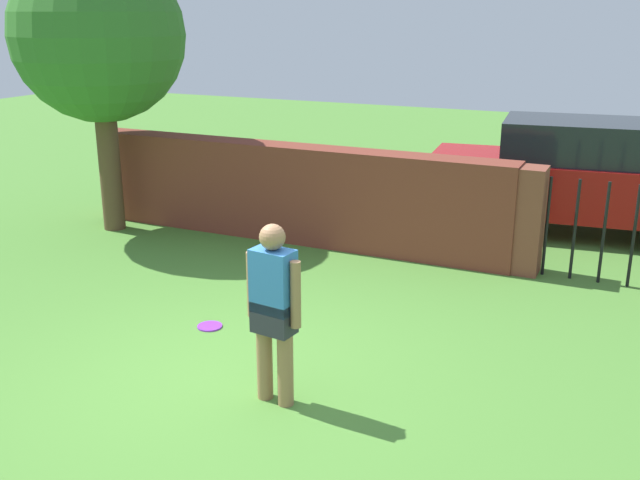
{
  "coord_description": "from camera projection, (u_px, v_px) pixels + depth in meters",
  "views": [
    {
      "loc": [
        3.35,
        -5.19,
        3.29
      ],
      "look_at": [
        0.29,
        1.39,
        1.0
      ],
      "focal_mm": 41.01,
      "sensor_mm": 36.0,
      "label": 1
    }
  ],
  "objects": [
    {
      "name": "brick_wall",
      "position": [
        288.0,
        193.0,
        10.79
      ],
      "size": [
        6.68,
        0.5,
        1.42
      ],
      "primitive_type": "cube",
      "color": "brown",
      "rests_on": "ground"
    },
    {
      "name": "frisbee_purple",
      "position": [
        210.0,
        326.0,
        7.93
      ],
      "size": [
        0.27,
        0.27,
        0.02
      ],
      "primitive_type": "cylinder",
      "color": "purple",
      "rests_on": "ground"
    },
    {
      "name": "person",
      "position": [
        274.0,
        306.0,
        6.17
      ],
      "size": [
        0.54,
        0.26,
        1.62
      ],
      "rotation": [
        0.0,
        0.0,
        3.01
      ],
      "color": "#9E704C",
      "rests_on": "ground"
    },
    {
      "name": "fence_gate",
      "position": [
        619.0,
        231.0,
        8.96
      ],
      "size": [
        2.7,
        0.44,
        1.4
      ],
      "color": "brown",
      "rests_on": "ground"
    },
    {
      "name": "ground_plane",
      "position": [
        229.0,
        378.0,
        6.82
      ],
      "size": [
        40.0,
        40.0,
        0.0
      ],
      "primitive_type": "plane",
      "color": "#4C8433"
    },
    {
      "name": "car",
      "position": [
        569.0,
        176.0,
        11.17
      ],
      "size": [
        4.36,
        2.28,
        1.72
      ],
      "rotation": [
        0.0,
        0.0,
        3.25
      ],
      "color": "#A51111",
      "rests_on": "ground"
    },
    {
      "name": "tree",
      "position": [
        98.0,
        37.0,
        10.64
      ],
      "size": [
        2.53,
        2.53,
        4.21
      ],
      "color": "brown",
      "rests_on": "ground"
    }
  ]
}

